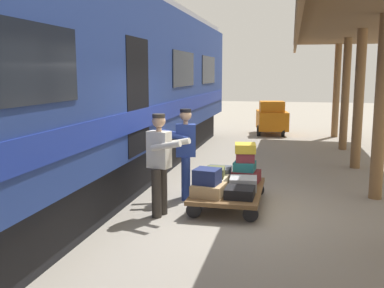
{
  "coord_description": "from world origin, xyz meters",
  "views": [
    {
      "loc": [
        -0.75,
        7.31,
        2.35
      ],
      "look_at": [
        0.88,
        -0.01,
        1.15
      ],
      "focal_mm": 41.46,
      "sensor_mm": 36.0,
      "label": 1
    }
  ],
  "objects_px": {
    "suitcase_gray_aluminum": "(243,183)",
    "suitcase_olive_duffel": "(215,172)",
    "suitcase_yellow_case": "(245,148)",
    "porter_by_door": "(160,161)",
    "suitcase_black_hardshell": "(240,192)",
    "suitcase_burgundy_valise": "(245,157)",
    "suitcase_cream_canvas": "(214,182)",
    "suitcase_teal_softside": "(245,166)",
    "luggage_cart": "(228,191)",
    "baggage_tug": "(272,118)",
    "porter_in_overalls": "(185,151)",
    "suitcase_navy_fabric": "(207,176)",
    "train_car": "(59,89)",
    "suitcase_tan_vintage": "(209,190)",
    "suitcase_maroon_trunk": "(246,176)",
    "suitcase_slate_roller": "(219,174)"
  },
  "relations": [
    {
      "from": "suitcase_gray_aluminum",
      "to": "suitcase_navy_fabric",
      "type": "xyz_separation_m",
      "value": [
        0.55,
        0.52,
        0.22
      ]
    },
    {
      "from": "suitcase_cream_canvas",
      "to": "porter_in_overalls",
      "type": "xyz_separation_m",
      "value": [
        0.61,
        -0.27,
        0.5
      ]
    },
    {
      "from": "suitcase_tan_vintage",
      "to": "luggage_cart",
      "type": "bearing_deg",
      "value": -116.01
    },
    {
      "from": "suitcase_slate_roller",
      "to": "train_car",
      "type": "bearing_deg",
      "value": 16.82
    },
    {
      "from": "train_car",
      "to": "suitcase_slate_roller",
      "type": "height_order",
      "value": "train_car"
    },
    {
      "from": "suitcase_teal_softside",
      "to": "suitcase_maroon_trunk",
      "type": "bearing_deg",
      "value": 159.51
    },
    {
      "from": "train_car",
      "to": "baggage_tug",
      "type": "distance_m",
      "value": 10.6
    },
    {
      "from": "luggage_cart",
      "to": "baggage_tug",
      "type": "relative_size",
      "value": 1.06
    },
    {
      "from": "suitcase_cream_canvas",
      "to": "suitcase_teal_softside",
      "type": "relative_size",
      "value": 1.32
    },
    {
      "from": "luggage_cart",
      "to": "suitcase_gray_aluminum",
      "type": "distance_m",
      "value": 0.3
    },
    {
      "from": "train_car",
      "to": "suitcase_tan_vintage",
      "type": "height_order",
      "value": "train_car"
    },
    {
      "from": "suitcase_cream_canvas",
      "to": "suitcase_burgundy_valise",
      "type": "distance_m",
      "value": 0.84
    },
    {
      "from": "train_car",
      "to": "suitcase_black_hardshell",
      "type": "xyz_separation_m",
      "value": [
        -3.31,
        0.23,
        -1.65
      ]
    },
    {
      "from": "suitcase_yellow_case",
      "to": "porter_in_overalls",
      "type": "relative_size",
      "value": 0.26
    },
    {
      "from": "suitcase_cream_canvas",
      "to": "porter_by_door",
      "type": "xyz_separation_m",
      "value": [
        0.76,
        0.79,
        0.5
      ]
    },
    {
      "from": "luggage_cart",
      "to": "suitcase_gray_aluminum",
      "type": "bearing_deg",
      "value": -180.0
    },
    {
      "from": "suitcase_maroon_trunk",
      "to": "baggage_tug",
      "type": "xyz_separation_m",
      "value": [
        -0.08,
        -9.1,
        0.2
      ]
    },
    {
      "from": "suitcase_black_hardshell",
      "to": "suitcase_burgundy_valise",
      "type": "bearing_deg",
      "value": -88.24
    },
    {
      "from": "luggage_cart",
      "to": "baggage_tug",
      "type": "xyz_separation_m",
      "value": [
        -0.34,
        -9.63,
        0.35
      ]
    },
    {
      "from": "suitcase_gray_aluminum",
      "to": "suitcase_tan_vintage",
      "type": "xyz_separation_m",
      "value": [
        0.52,
        0.54,
        -0.01
      ]
    },
    {
      "from": "suitcase_maroon_trunk",
      "to": "suitcase_burgundy_valise",
      "type": "distance_m",
      "value": 0.37
    },
    {
      "from": "suitcase_gray_aluminum",
      "to": "suitcase_cream_canvas",
      "type": "distance_m",
      "value": 0.52
    },
    {
      "from": "luggage_cart",
      "to": "suitcase_navy_fabric",
      "type": "xyz_separation_m",
      "value": [
        0.29,
        0.52,
        0.37
      ]
    },
    {
      "from": "suitcase_gray_aluminum",
      "to": "porter_in_overalls",
      "type": "xyz_separation_m",
      "value": [
        1.13,
        -0.27,
        0.5
      ]
    },
    {
      "from": "train_car",
      "to": "suitcase_yellow_case",
      "type": "relative_size",
      "value": 43.65
    },
    {
      "from": "suitcase_slate_roller",
      "to": "suitcase_olive_duffel",
      "type": "bearing_deg",
      "value": 91.72
    },
    {
      "from": "suitcase_olive_duffel",
      "to": "porter_in_overalls",
      "type": "distance_m",
      "value": 0.75
    },
    {
      "from": "suitcase_yellow_case",
      "to": "porter_by_door",
      "type": "bearing_deg",
      "value": 47.81
    },
    {
      "from": "suitcase_navy_fabric",
      "to": "baggage_tug",
      "type": "relative_size",
      "value": 0.22
    },
    {
      "from": "suitcase_cream_canvas",
      "to": "suitcase_burgundy_valise",
      "type": "relative_size",
      "value": 1.43
    },
    {
      "from": "train_car",
      "to": "luggage_cart",
      "type": "height_order",
      "value": "train_car"
    },
    {
      "from": "suitcase_teal_softside",
      "to": "suitcase_slate_roller",
      "type": "bearing_deg",
      "value": 1.62
    },
    {
      "from": "suitcase_tan_vintage",
      "to": "suitcase_black_hardshell",
      "type": "xyz_separation_m",
      "value": [
        -0.52,
        0.0,
        -0.01
      ]
    },
    {
      "from": "suitcase_burgundy_valise",
      "to": "porter_in_overalls",
      "type": "distance_m",
      "value": 1.14
    },
    {
      "from": "baggage_tug",
      "to": "train_car",
      "type": "bearing_deg",
      "value": 71.19
    },
    {
      "from": "suitcase_gray_aluminum",
      "to": "suitcase_olive_duffel",
      "type": "bearing_deg",
      "value": -2.84
    },
    {
      "from": "luggage_cart",
      "to": "suitcase_burgundy_valise",
      "type": "bearing_deg",
      "value": -111.47
    },
    {
      "from": "luggage_cart",
      "to": "suitcase_slate_roller",
      "type": "height_order",
      "value": "suitcase_slate_roller"
    },
    {
      "from": "suitcase_gray_aluminum",
      "to": "suitcase_burgundy_valise",
      "type": "xyz_separation_m",
      "value": [
        0.03,
        -0.58,
        0.37
      ]
    },
    {
      "from": "suitcase_navy_fabric",
      "to": "suitcase_tan_vintage",
      "type": "bearing_deg",
      "value": 148.62
    },
    {
      "from": "suitcase_teal_softside",
      "to": "suitcase_burgundy_valise",
      "type": "relative_size",
      "value": 1.09
    },
    {
      "from": "suitcase_slate_roller",
      "to": "suitcase_black_hardshell",
      "type": "distance_m",
      "value": 1.19
    },
    {
      "from": "suitcase_cream_canvas",
      "to": "train_car",
      "type": "bearing_deg",
      "value": 6.29
    },
    {
      "from": "suitcase_burgundy_valise",
      "to": "porter_in_overalls",
      "type": "height_order",
      "value": "porter_in_overalls"
    },
    {
      "from": "suitcase_teal_softside",
      "to": "porter_in_overalls",
      "type": "relative_size",
      "value": 0.24
    },
    {
      "from": "luggage_cart",
      "to": "porter_in_overalls",
      "type": "height_order",
      "value": "porter_in_overalls"
    },
    {
      "from": "suitcase_maroon_trunk",
      "to": "suitcase_cream_canvas",
      "type": "bearing_deg",
      "value": 45.69
    },
    {
      "from": "suitcase_navy_fabric",
      "to": "porter_in_overalls",
      "type": "relative_size",
      "value": 0.24
    },
    {
      "from": "suitcase_yellow_case",
      "to": "porter_in_overalls",
      "type": "distance_m",
      "value": 1.14
    },
    {
      "from": "suitcase_gray_aluminum",
      "to": "suitcase_olive_duffel",
      "type": "distance_m",
      "value": 0.54
    }
  ]
}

